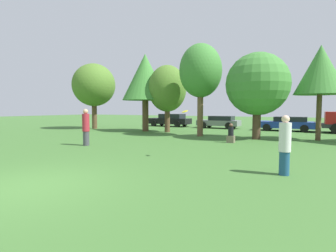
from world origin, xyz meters
TOP-DOWN VIEW (x-y plane):
  - ground_plane at (0.00, 0.00)m, footprint 120.00×120.00m
  - person_thrower at (-4.12, 5.78)m, footprint 0.36×0.36m
  - person_catcher at (5.30, 4.20)m, footprint 0.33×0.33m
  - frisbee at (1.77, 5.09)m, footprint 0.24×0.23m
  - bystander_sitting at (2.05, 10.51)m, footprint 0.40×0.34m
  - tree_0 at (-11.93, 14.31)m, footprint 3.95×3.95m
  - tree_1 at (-6.22, 14.37)m, footprint 3.81×3.81m
  - tree_2 at (-4.20, 14.51)m, footprint 3.05×3.05m
  - tree_3 at (-0.74, 12.91)m, footprint 2.89×2.89m
  - tree_4 at (3.01, 12.86)m, footprint 3.82×3.82m
  - tree_5 at (6.34, 14.09)m, footprint 2.89×2.89m
  - parked_car_black at (-7.31, 20.72)m, footprint 4.57×1.92m
  - parked_car_grey at (-1.82, 20.60)m, footprint 4.01×1.91m
  - parked_car_blue at (4.18, 20.40)m, footprint 4.58×2.09m

SIDE VIEW (x-z plane):
  - ground_plane at x=0.00m, z-range 0.00..0.00m
  - bystander_sitting at x=2.05m, z-range -0.09..0.98m
  - parked_car_grey at x=-1.82m, z-range 0.04..1.23m
  - parked_car_blue at x=4.18m, z-range 0.04..1.25m
  - parked_car_black at x=-7.31m, z-range 0.03..1.37m
  - person_catcher at x=5.30m, z-range 0.01..1.71m
  - person_thrower at x=-4.12m, z-range 0.02..1.89m
  - frisbee at x=1.77m, z-range 1.71..1.85m
  - tree_4 at x=3.01m, z-range 0.72..6.01m
  - tree_2 at x=-4.20m, z-range 0.79..6.14m
  - tree_0 at x=-11.93m, z-range 1.04..7.11m
  - tree_5 at x=6.34m, z-range 1.34..6.96m
  - tree_3 at x=-0.74m, z-range 1.28..7.56m
  - tree_1 at x=-6.22m, z-range 1.26..7.67m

